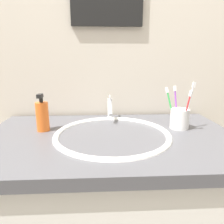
% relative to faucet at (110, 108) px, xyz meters
% --- Properties ---
extents(tiled_wall_back, '(2.26, 0.04, 2.40)m').
position_rel_faucet_xyz_m(tiled_wall_back, '(-0.01, 0.13, 0.29)').
color(tiled_wall_back, beige).
rests_on(tiled_wall_back, ground).
extents(vanity_counter, '(1.06, 0.64, 0.85)m').
position_rel_faucet_xyz_m(vanity_counter, '(-0.01, -0.23, -0.48)').
color(vanity_counter, silver).
rests_on(vanity_counter, ground).
extents(sink_basin, '(0.48, 0.48, 0.10)m').
position_rel_faucet_xyz_m(sink_basin, '(-0.00, -0.23, -0.09)').
color(sink_basin, white).
rests_on(sink_basin, vanity_counter).
extents(faucet, '(0.02, 0.15, 0.12)m').
position_rel_faucet_xyz_m(faucet, '(0.00, 0.00, 0.00)').
color(faucet, silver).
rests_on(faucet, sink_basin).
extents(toothbrush_cup, '(0.08, 0.08, 0.09)m').
position_rel_faucet_xyz_m(toothbrush_cup, '(0.31, -0.16, -0.02)').
color(toothbrush_cup, white).
rests_on(toothbrush_cup, vanity_counter).
extents(toothbrush_white, '(0.05, 0.01, 0.21)m').
position_rel_faucet_xyz_m(toothbrush_white, '(0.34, -0.17, 0.06)').
color(toothbrush_white, white).
rests_on(toothbrush_white, toothbrush_cup).
extents(toothbrush_green, '(0.06, 0.03, 0.18)m').
position_rel_faucet_xyz_m(toothbrush_green, '(0.27, -0.15, 0.05)').
color(toothbrush_green, green).
rests_on(toothbrush_green, toothbrush_cup).
extents(toothbrush_purple, '(0.02, 0.06, 0.18)m').
position_rel_faucet_xyz_m(toothbrush_purple, '(0.30, -0.13, 0.05)').
color(toothbrush_purple, purple).
rests_on(toothbrush_purple, toothbrush_cup).
extents(toothbrush_red, '(0.03, 0.04, 0.17)m').
position_rel_faucet_xyz_m(toothbrush_red, '(0.32, -0.20, 0.04)').
color(toothbrush_red, red).
rests_on(toothbrush_red, toothbrush_cup).
extents(soap_dispenser, '(0.05, 0.06, 0.16)m').
position_rel_faucet_xyz_m(soap_dispenser, '(-0.30, -0.16, 0.01)').
color(soap_dispenser, orange).
rests_on(soap_dispenser, vanity_counter).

